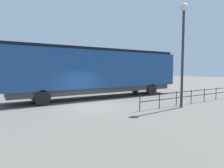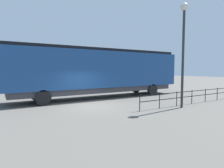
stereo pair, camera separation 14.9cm
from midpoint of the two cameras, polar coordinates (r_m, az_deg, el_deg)
The scene contains 4 objects.
ground_plane at distance 13.44m, azimuth -5.82°, elevation -6.57°, with size 120.00×120.00×0.00m, color #666059.
locomotive at distance 17.54m, azimuth -1.92°, elevation 3.94°, with size 2.90×16.24×4.34m.
lamp_post at distance 13.70m, azimuth 20.78°, elevation 13.16°, with size 0.51×0.51×6.82m.
platform_fence at distance 15.46m, azimuth 22.91°, elevation -2.98°, with size 0.05×10.01×1.02m.
Camera 2 is at (11.95, -5.63, 2.53)m, focal length 30.77 mm.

